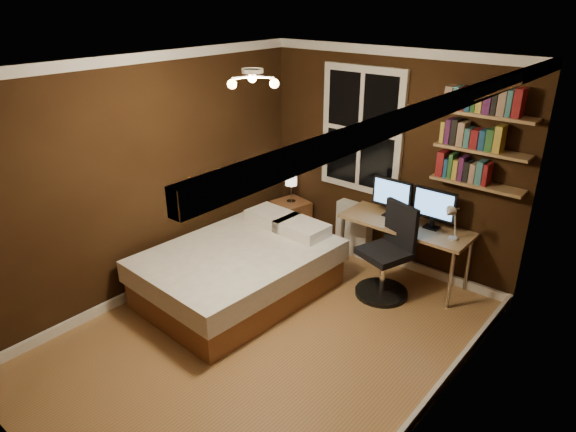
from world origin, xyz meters
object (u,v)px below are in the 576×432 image
Objects in this scene: radiator at (354,229)px; monitor_right at (434,209)px; office_chair at (387,261)px; desk_lamp at (452,222)px; desk at (405,229)px; bed at (241,270)px; bedside_lamp at (291,186)px; nightstand at (291,219)px; monitor_left at (392,198)px.

monitor_right is (1.04, -0.10, 0.58)m from radiator.
monitor_right reaches higher than office_chair.
radiator is 1.47m from desk_lamp.
radiator is at bearing 167.21° from desk.
radiator is 1.51× the size of desk_lamp.
bed is 4.73× the size of bedside_lamp.
monitor_right is at bearing 15.02° from desk.
bed reaches higher than nightstand.
desk reaches higher than bed.
radiator is at bearing 167.54° from desk_lamp.
radiator is 1.40× the size of monitor_left.
monitor_left is 0.46× the size of office_chair.
bed is 1.86m from monitor_left.
radiator is 1.19m from monitor_right.
monitor_left reaches higher than office_chair.
monitor_left is (-0.23, 0.07, 0.28)m from desk.
bed is 4.34× the size of monitor_right.
desk_lamp is at bearing -12.00° from desk.
monitor_right is 0.35m from desk_lamp.
desk is at bearing -12.79° from radiator.
bedside_lamp is (0.00, 0.00, 0.47)m from nightstand.
desk is 0.47m from office_chair.
nightstand is 1.14× the size of desk_lamp.
radiator is (0.40, 1.58, 0.04)m from bed.
bed is 4.67× the size of desk_lamp.
desk_lamp is (2.22, -0.15, 0.66)m from nightstand.
monitor_left is 0.82m from desk_lamp.
monitor_right is at bearing 48.83° from bed.
monitor_left is at bearing 137.12° from office_chair.
desk_lamp is at bearing -12.46° from radiator.
desk is at bearing 112.04° from office_chair.
desk is 0.64m from desk_lamp.
bedside_lamp is 1.44m from monitor_left.
monitor_right is at bearing 81.09° from office_chair.
nightstand is 2.32m from desk_lamp.
desk is 0.40m from monitor_right.
bedside_lamp is 0.98m from radiator.
bed is 1.42× the size of desk.
radiator is (0.89, 0.14, -0.39)m from bedside_lamp.
bedside_lamp reaches higher than bed.
desk is at bearing 53.31° from bed.
desk is (1.66, -0.04, 0.37)m from nightstand.
office_chair reaches higher than radiator.
nightstand is at bearing -171.23° from radiator.
bed is 4.10× the size of nightstand.
bed is at bearing -129.74° from desk.
desk is at bearing -164.98° from monitor_right.
office_chair is (1.69, -0.44, 0.14)m from nightstand.
monitor_left is at bearing 162.88° from desk.
radiator is 0.65× the size of office_chair.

